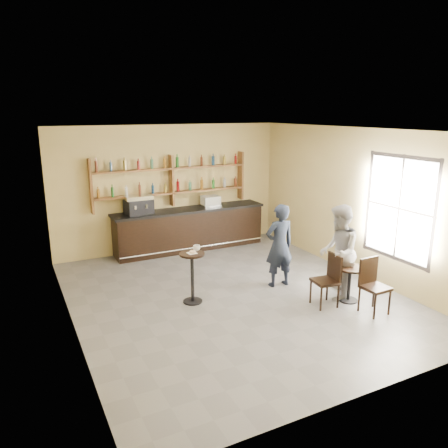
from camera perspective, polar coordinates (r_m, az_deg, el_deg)
name	(u,v)px	position (r m, az deg, el deg)	size (l,w,h in m)	color
floor	(233,295)	(8.73, 1.20, -9.32)	(7.00, 7.00, 0.00)	#5F5F63
ceiling	(234,130)	(7.98, 1.32, 12.16)	(7.00, 7.00, 0.00)	white
wall_back	(170,188)	(11.36, -7.06, 4.70)	(7.00, 7.00, 0.00)	tan
wall_front	(371,280)	(5.51, 18.66, -6.90)	(7.00, 7.00, 0.00)	tan
wall_left	(66,237)	(7.35, -19.90, -1.63)	(7.00, 7.00, 0.00)	tan
wall_right	(355,202)	(9.94, 16.74, 2.75)	(7.00, 7.00, 0.00)	tan
window_pane	(399,209)	(9.11, 21.90, 1.88)	(2.00, 2.00, 0.00)	white
window_frame	(399,209)	(9.10, 21.87, 1.88)	(0.04, 1.70, 2.10)	black
shelf_unit	(172,181)	(11.20, -6.86, 5.65)	(4.00, 0.26, 1.40)	brown
liquor_bottles	(171,174)	(11.18, -6.89, 6.51)	(3.68, 0.10, 1.00)	#8C5919
bar_counter	(190,229)	(11.40, -4.48, -0.65)	(4.01, 0.78, 1.09)	black
espresso_machine	(139,205)	(10.81, -11.10, 2.47)	(0.64, 0.41, 0.46)	black
pastry_case	(211,201)	(11.47, -1.77, 2.99)	(0.46, 0.37, 0.28)	silver
pedestal_table	(192,278)	(8.29, -4.15, -7.03)	(0.48, 0.48, 0.98)	black
napkin	(192,253)	(8.12, -4.22, -3.80)	(0.16, 0.16, 0.00)	white
donut	(193,252)	(8.11, -4.13, -3.66)	(0.12, 0.12, 0.04)	#B98543
cup_pedestal	(197,248)	(8.24, -3.59, -3.14)	(0.13, 0.13, 0.11)	white
man_main	(279,246)	(8.99, 7.23, -2.81)	(0.63, 0.41, 1.73)	black
cafe_table	(349,284)	(8.71, 16.03, -7.54)	(0.54, 0.54, 0.69)	black
cup_cafe	(353,265)	(8.61, 16.46, -5.10)	(0.09, 0.09, 0.08)	white
chair_west	(325,281)	(8.34, 13.06, -7.23)	(0.43, 0.43, 0.98)	black
chair_south	(375,287)	(8.29, 19.17, -7.78)	(0.43, 0.43, 1.00)	black
patron_second	(338,252)	(8.65, 14.71, -3.56)	(0.89, 0.69, 1.83)	gray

